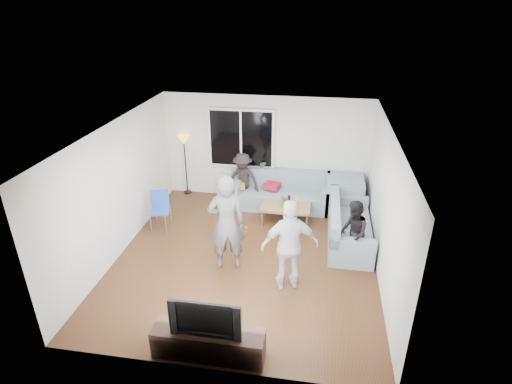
% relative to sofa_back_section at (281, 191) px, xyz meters
% --- Properties ---
extents(floor, '(5.00, 5.50, 0.04)m').
position_rel_sofa_back_section_xyz_m(floor, '(-0.44, -2.27, -0.45)').
color(floor, '#56351C').
rests_on(floor, ground).
extents(ceiling, '(5.00, 5.50, 0.04)m').
position_rel_sofa_back_section_xyz_m(ceiling, '(-0.44, -2.27, 2.20)').
color(ceiling, white).
rests_on(ceiling, ground).
extents(wall_back, '(5.00, 0.04, 2.60)m').
position_rel_sofa_back_section_xyz_m(wall_back, '(-0.44, 0.50, 0.88)').
color(wall_back, silver).
rests_on(wall_back, ground).
extents(wall_front, '(5.00, 0.04, 2.60)m').
position_rel_sofa_back_section_xyz_m(wall_front, '(-0.44, -5.04, 0.88)').
color(wall_front, silver).
rests_on(wall_front, ground).
extents(wall_left, '(0.04, 5.50, 2.60)m').
position_rel_sofa_back_section_xyz_m(wall_left, '(-2.96, -2.27, 0.88)').
color(wall_left, silver).
rests_on(wall_left, ground).
extents(wall_right, '(0.04, 5.50, 2.60)m').
position_rel_sofa_back_section_xyz_m(wall_right, '(2.08, -2.27, 0.88)').
color(wall_right, silver).
rests_on(wall_right, ground).
extents(window_frame, '(1.62, 0.06, 1.47)m').
position_rel_sofa_back_section_xyz_m(window_frame, '(-1.04, 0.42, 1.12)').
color(window_frame, white).
rests_on(window_frame, wall_back).
extents(window_glass, '(1.50, 0.02, 1.35)m').
position_rel_sofa_back_section_xyz_m(window_glass, '(-1.04, 0.38, 1.12)').
color(window_glass, black).
rests_on(window_glass, window_frame).
extents(window_mullion, '(0.05, 0.03, 1.35)m').
position_rel_sofa_back_section_xyz_m(window_mullion, '(-1.04, 0.37, 1.12)').
color(window_mullion, white).
rests_on(window_mullion, window_frame).
extents(radiator, '(1.30, 0.12, 0.62)m').
position_rel_sofa_back_section_xyz_m(radiator, '(-1.04, 0.38, -0.11)').
color(radiator, silver).
rests_on(radiator, floor).
extents(potted_plant, '(0.24, 0.20, 0.40)m').
position_rel_sofa_back_section_xyz_m(potted_plant, '(-0.53, 0.35, 0.40)').
color(potted_plant, '#2C5A24').
rests_on(potted_plant, radiator).
extents(vase, '(0.21, 0.21, 0.18)m').
position_rel_sofa_back_section_xyz_m(vase, '(-1.32, 0.35, 0.28)').
color(vase, silver).
rests_on(vase, radiator).
extents(sofa_back_section, '(2.30, 0.85, 0.85)m').
position_rel_sofa_back_section_xyz_m(sofa_back_section, '(0.00, 0.00, 0.00)').
color(sofa_back_section, gray).
rests_on(sofa_back_section, floor).
extents(sofa_right_section, '(2.00, 0.85, 0.85)m').
position_rel_sofa_back_section_xyz_m(sofa_right_section, '(1.58, -1.38, 0.00)').
color(sofa_right_section, gray).
rests_on(sofa_right_section, floor).
extents(sofa_corner, '(0.85, 0.85, 0.85)m').
position_rel_sofa_back_section_xyz_m(sofa_corner, '(1.50, 0.00, 0.00)').
color(sofa_corner, gray).
rests_on(sofa_corner, floor).
extents(cushion_yellow, '(0.43, 0.38, 0.14)m').
position_rel_sofa_back_section_xyz_m(cushion_yellow, '(-1.07, -0.02, 0.09)').
color(cushion_yellow, '#BF8F1C').
rests_on(cushion_yellow, sofa_back_section).
extents(cushion_red, '(0.43, 0.39, 0.13)m').
position_rel_sofa_back_section_xyz_m(cushion_red, '(-0.23, 0.06, 0.09)').
color(cushion_red, maroon).
rests_on(cushion_red, sofa_back_section).
extents(coffee_table, '(1.10, 0.61, 0.40)m').
position_rel_sofa_back_section_xyz_m(coffee_table, '(0.19, -0.72, -0.22)').
color(coffee_table, olive).
rests_on(coffee_table, floor).
extents(pitcher, '(0.17, 0.17, 0.17)m').
position_rel_sofa_back_section_xyz_m(pitcher, '(0.15, -0.72, 0.06)').
color(pitcher, maroon).
rests_on(pitcher, coffee_table).
extents(side_chair, '(0.50, 0.50, 0.86)m').
position_rel_sofa_back_section_xyz_m(side_chair, '(-2.49, -1.48, 0.01)').
color(side_chair, '#2752AD').
rests_on(side_chair, floor).
extents(floor_lamp, '(0.32, 0.32, 1.56)m').
position_rel_sofa_back_section_xyz_m(floor_lamp, '(-2.49, 0.39, 0.36)').
color(floor_lamp, orange).
rests_on(floor_lamp, floor).
extents(player_left, '(0.77, 0.61, 1.87)m').
position_rel_sofa_back_section_xyz_m(player_left, '(-0.73, -2.62, 0.51)').
color(player_left, '#515056').
rests_on(player_left, floor).
extents(player_right, '(1.06, 0.66, 1.68)m').
position_rel_sofa_back_section_xyz_m(player_right, '(0.46, -3.03, 0.42)').
color(player_right, silver).
rests_on(player_right, floor).
extents(spectator_right, '(0.57, 0.68, 1.28)m').
position_rel_sofa_back_section_xyz_m(spectator_right, '(1.58, -2.08, 0.21)').
color(spectator_right, black).
rests_on(spectator_right, floor).
extents(spectator_back, '(0.94, 0.68, 1.31)m').
position_rel_sofa_back_section_xyz_m(spectator_back, '(-0.94, 0.03, 0.23)').
color(spectator_back, black).
rests_on(spectator_back, floor).
extents(tv_console, '(1.60, 0.40, 0.44)m').
position_rel_sofa_back_section_xyz_m(tv_console, '(-0.52, -4.77, -0.20)').
color(tv_console, '#36231B').
rests_on(tv_console, floor).
extents(television, '(1.00, 0.13, 0.58)m').
position_rel_sofa_back_section_xyz_m(television, '(-0.52, -4.77, 0.30)').
color(television, black).
rests_on(television, tv_console).
extents(bottle_c, '(0.07, 0.07, 0.17)m').
position_rel_sofa_back_section_xyz_m(bottle_c, '(0.24, -0.54, 0.06)').
color(bottle_c, '#33110B').
rests_on(bottle_c, coffee_table).
extents(bottle_b, '(0.08, 0.08, 0.28)m').
position_rel_sofa_back_section_xyz_m(bottle_b, '(0.11, -0.80, 0.11)').
color(bottle_b, '#1A8F1F').
rests_on(bottle_b, coffee_table).
extents(bottle_d, '(0.07, 0.07, 0.24)m').
position_rel_sofa_back_section_xyz_m(bottle_d, '(0.43, -0.81, 0.10)').
color(bottle_d, '#EAA714').
rests_on(bottle_d, coffee_table).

